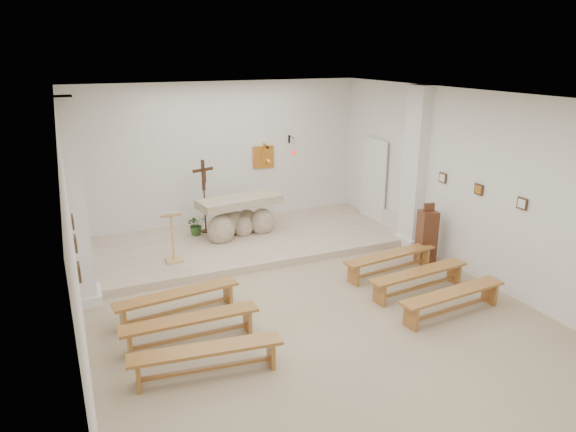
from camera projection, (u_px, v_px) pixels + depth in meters
name	position (u px, v px, depth m)	size (l,w,h in m)	color
ground	(314.00, 314.00, 8.49)	(7.00, 10.00, 0.00)	tan
wall_left	(74.00, 247.00, 6.61)	(0.02, 10.00, 3.50)	white
wall_right	(488.00, 190.00, 9.29)	(0.02, 10.00, 3.50)	white
wall_back	(222.00, 156.00, 12.30)	(7.00, 0.02, 3.50)	white
ceiling	(318.00, 99.00, 7.42)	(7.00, 10.00, 0.02)	silver
sanctuary_platform	(244.00, 242.00, 11.51)	(6.98, 3.00, 0.15)	beige
pilaster_left	(77.00, 205.00, 8.40)	(0.26, 0.55, 3.50)	white
pilaster_right	(414.00, 169.00, 10.99)	(0.26, 0.55, 3.50)	white
gold_wall_relief	(263.00, 157.00, 12.70)	(0.55, 0.04, 0.55)	gold
sanctuary_lamp	(293.00, 150.00, 12.70)	(0.11, 0.36, 0.44)	black
station_frame_left_front	(79.00, 272.00, 5.93)	(0.03, 0.20, 0.20)	#3D281A
station_frame_left_mid	(76.00, 244.00, 6.80)	(0.03, 0.20, 0.20)	#3D281A
station_frame_left_rear	(73.00, 222.00, 7.67)	(0.03, 0.20, 0.20)	#3D281A
station_frame_right_front	(522.00, 203.00, 8.60)	(0.03, 0.20, 0.20)	#3D281A
station_frame_right_mid	(479.00, 189.00, 9.47)	(0.03, 0.20, 0.20)	#3D281A
station_frame_right_rear	(443.00, 178.00, 10.34)	(0.03, 0.20, 0.20)	#3D281A
radiator_left	(82.00, 272.00, 9.44)	(0.10, 0.85, 0.52)	silver
radiator_right	(393.00, 224.00, 12.07)	(0.10, 0.85, 0.52)	silver
altar	(239.00, 219.00, 11.62)	(1.97, 1.03, 0.97)	#C6B497
lectern	(173.00, 236.00, 10.10)	(0.39, 0.33, 1.07)	tan
crucifix_stand	(204.00, 191.00, 11.63)	(0.50, 0.22, 1.70)	#361D11
potted_plant	(196.00, 224.00, 11.68)	(0.43, 0.37, 0.48)	#2F5722
donation_pedestal	(427.00, 236.00, 10.45)	(0.40, 0.40, 1.26)	#512917
bench_left_front	(178.00, 298.00, 8.33)	(2.07, 0.54, 0.43)	#A2662F
bench_right_front	(390.00, 259.00, 9.92)	(2.07, 0.56, 0.43)	#A2662F
bench_left_second	(191.00, 324.00, 7.56)	(2.05, 0.34, 0.43)	#A2662F
bench_right_second	(419.00, 276.00, 9.15)	(2.06, 0.51, 0.43)	#A2662F
bench_left_third	(206.00, 355.00, 6.79)	(2.07, 0.57, 0.43)	#A2662F
bench_right_third	(453.00, 297.00, 8.37)	(2.06, 0.50, 0.43)	#A2662F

